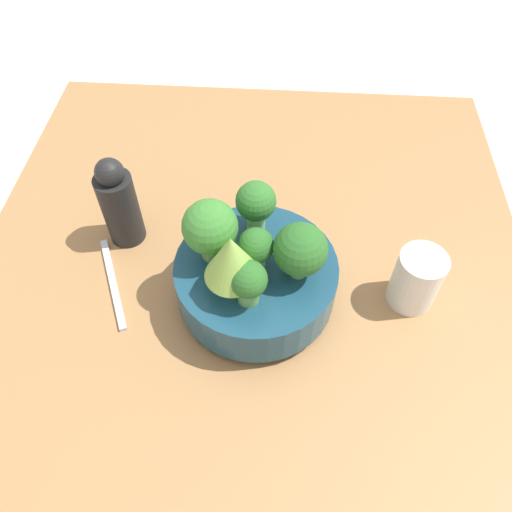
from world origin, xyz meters
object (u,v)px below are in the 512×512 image
at_px(cup, 416,279).
at_px(pepper_mill, 119,203).
at_px(fork, 113,283).
at_px(bowl, 256,280).

distance_m(cup, pepper_mill, 0.43).
bearing_deg(pepper_mill, fork, -0.89).
relative_size(bowl, pepper_mill, 1.42).
relative_size(bowl, fork, 1.40).
xyz_separation_m(bowl, fork, (-0.01, -0.21, -0.04)).
bearing_deg(fork, bowl, 87.45).
relative_size(cup, fork, 0.58).
xyz_separation_m(pepper_mill, fork, (0.09, -0.00, -0.07)).
bearing_deg(pepper_mill, bowl, 63.71).
xyz_separation_m(bowl, pepper_mill, (-0.10, -0.21, 0.03)).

